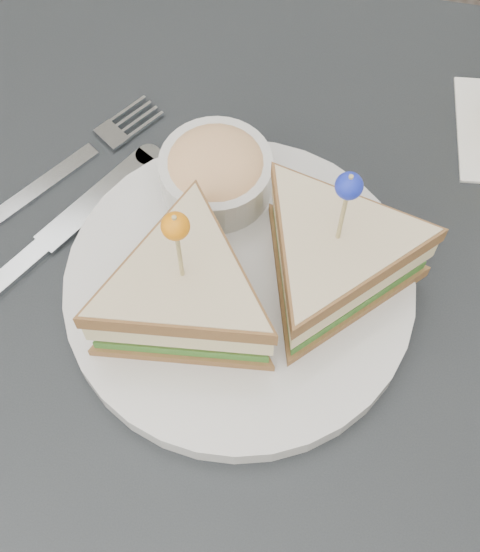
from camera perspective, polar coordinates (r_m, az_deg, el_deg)
name	(u,v)px	position (r m, az deg, el deg)	size (l,w,h in m)	color
ground_plane	(233,495)	(1.36, -0.51, -15.96)	(3.50, 3.50, 0.00)	#3F3833
table	(227,346)	(0.72, -0.94, -5.21)	(0.80, 0.80, 0.75)	black
plate_meal	(250,269)	(0.61, 0.75, 0.56)	(0.39, 0.39, 0.17)	silver
cutlery_fork	(76,161)	(0.74, -12.05, 8.35)	(0.14, 0.19, 0.01)	#B7BDC3
cutlery_knife	(52,238)	(0.70, -13.76, 2.75)	(0.14, 0.22, 0.01)	#B3BABE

